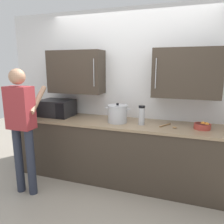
% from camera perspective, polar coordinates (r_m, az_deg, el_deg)
% --- Properties ---
extents(ground_plane, '(9.82, 9.82, 0.00)m').
position_cam_1_polar(ground_plane, '(2.78, -3.01, -26.00)').
color(ground_plane, '#9E9384').
extents(back_wall_tiled, '(4.17, 0.44, 2.56)m').
position_cam_1_polar(back_wall_tiled, '(3.37, 4.51, 6.15)').
color(back_wall_tiled, white).
rests_on(back_wall_tiled, ground_plane).
extents(counter_unit, '(3.38, 0.68, 0.92)m').
position_cam_1_polar(counter_unit, '(3.29, 2.79, -10.44)').
color(counter_unit, '#3D3328').
rests_on(counter_unit, ground_plane).
extents(microwave_oven, '(0.54, 0.79, 0.26)m').
position_cam_1_polar(microwave_oven, '(3.63, -14.91, 1.05)').
color(microwave_oven, black).
rests_on(microwave_oven, counter_unit).
extents(stock_pot, '(0.38, 0.28, 0.28)m').
position_cam_1_polar(stock_pot, '(3.10, 1.46, -0.45)').
color(stock_pot, '#B7BABF').
rests_on(stock_pot, counter_unit).
extents(thermos_flask, '(0.09, 0.09, 0.27)m').
position_cam_1_polar(thermos_flask, '(3.00, 7.86, -0.83)').
color(thermos_flask, '#B7BABF').
rests_on(thermos_flask, counter_unit).
extents(fruit_bowl, '(0.21, 0.21, 0.10)m').
position_cam_1_polar(fruit_bowl, '(3.03, 22.83, -3.38)').
color(fruit_bowl, '#AD3D33').
rests_on(fruit_bowl, counter_unit).
extents(wooden_spoon, '(0.24, 0.22, 0.02)m').
position_cam_1_polar(wooden_spoon, '(3.00, 14.99, -3.63)').
color(wooden_spoon, '#A37547').
rests_on(wooden_spoon, counter_unit).
extents(person_figure, '(0.44, 0.59, 1.69)m').
position_cam_1_polar(person_figure, '(3.04, -22.84, -2.27)').
color(person_figure, '#282D3D').
rests_on(person_figure, ground_plane).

